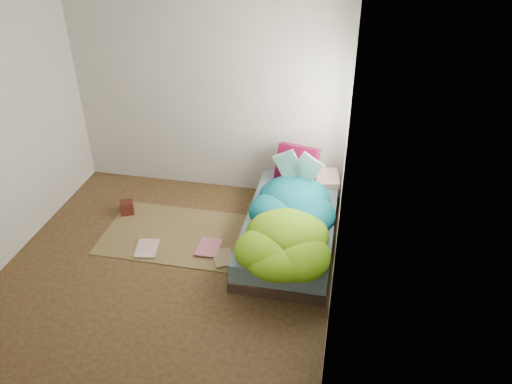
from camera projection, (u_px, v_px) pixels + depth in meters
ground at (169, 266)px, 5.41m from camera, size 3.50×3.50×0.00m
room_walls at (154, 129)px, 4.55m from camera, size 3.54×3.54×2.62m
bed at (290, 228)px, 5.72m from camera, size 1.00×2.00×0.34m
duvet at (289, 214)px, 5.35m from camera, size 0.96×1.84×0.34m
rug at (173, 234)px, 5.89m from camera, size 1.60×1.10×0.01m
pillow_floral at (317, 179)px, 6.19m from camera, size 0.57×0.42×0.11m
pillow_magenta at (297, 166)px, 6.09m from camera, size 0.52×0.27×0.50m
open_book at (298, 159)px, 5.74m from camera, size 0.49×0.18×0.29m
wooden_box at (127, 207)px, 6.21m from camera, size 0.21×0.21×0.16m
floor_book_a at (136, 249)px, 5.63m from camera, size 0.30×0.37×0.02m
floor_book_b at (198, 246)px, 5.66m from camera, size 0.25×0.34×0.03m
floor_book_c at (213, 260)px, 5.46m from camera, size 0.33×0.37×0.02m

